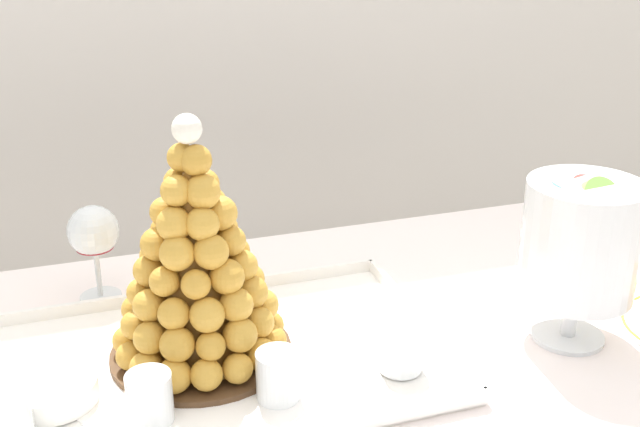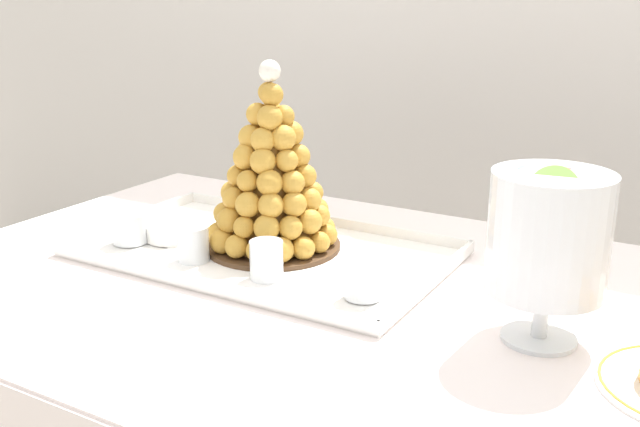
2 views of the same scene
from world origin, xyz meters
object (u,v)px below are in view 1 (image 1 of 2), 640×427
at_px(dessert_cup_mid_right, 401,352).
at_px(creme_brulee_ramekin, 53,390).
at_px(macaron_goblet, 580,242).
at_px(croquembouche, 197,267).
at_px(dessert_cup_mid_left, 150,399).
at_px(wine_glass, 94,234).
at_px(dessert_cup_centre, 278,377).
at_px(serving_tray, 200,365).
at_px(dessert_cup_left, 3,421).

distance_m(dessert_cup_mid_right, creme_brulee_ramekin, 0.41).
bearing_deg(macaron_goblet, croquembouche, 167.98).
bearing_deg(dessert_cup_mid_left, wine_glass, 95.96).
bearing_deg(wine_glass, macaron_goblet, -28.14).
xyz_separation_m(dessert_cup_mid_left, wine_glass, (-0.03, 0.33, 0.07)).
distance_m(dessert_cup_centre, wine_glass, 0.38).
relative_size(dessert_cup_centre, creme_brulee_ramekin, 0.58).
relative_size(serving_tray, wine_glass, 4.24).
bearing_deg(dessert_cup_left, serving_tray, 19.75).
distance_m(serving_tray, dessert_cup_mid_left, 0.12).
bearing_deg(creme_brulee_ramekin, wine_glass, 74.90).
bearing_deg(croquembouche, serving_tray, -108.50).
distance_m(serving_tray, dessert_cup_centre, 0.13).
bearing_deg(wine_glass, dessert_cup_left, -110.83).
distance_m(dessert_cup_mid_right, macaron_goblet, 0.27).
xyz_separation_m(dessert_cup_left, wine_glass, (0.12, 0.31, 0.07)).
xyz_separation_m(dessert_cup_mid_right, wine_glass, (-0.34, 0.32, 0.07)).
xyz_separation_m(croquembouche, dessert_cup_mid_right, (0.23, -0.11, -0.10)).
bearing_deg(wine_glass, dessert_cup_mid_left, -84.04).
relative_size(macaron_goblet, wine_glass, 1.63).
distance_m(dessert_cup_mid_right, wine_glass, 0.47).
height_order(dessert_cup_centre, creme_brulee_ramekin, dessert_cup_centre).
bearing_deg(macaron_goblet, dessert_cup_mid_left, -178.61).
height_order(dessert_cup_mid_left, macaron_goblet, macaron_goblet).
bearing_deg(dessert_cup_left, dessert_cup_mid_left, -5.41).
relative_size(dessert_cup_left, dessert_cup_centre, 1.01).
xyz_separation_m(dessert_cup_left, dessert_cup_mid_left, (0.15, -0.01, 0.00)).
distance_m(dessert_cup_centre, dessert_cup_mid_right, 0.16).
xyz_separation_m(croquembouche, wine_glass, (-0.11, 0.21, -0.03)).
relative_size(croquembouche, dessert_cup_mid_left, 5.44).
height_order(dessert_cup_mid_left, dessert_cup_centre, dessert_cup_centre).
height_order(creme_brulee_ramekin, wine_glass, wine_glass).
relative_size(serving_tray, dessert_cup_centre, 10.28).
distance_m(creme_brulee_ramekin, macaron_goblet, 0.67).
bearing_deg(croquembouche, wine_glass, 117.79).
height_order(dessert_cup_mid_left, dessert_cup_mid_right, dessert_cup_mid_left).
bearing_deg(creme_brulee_ramekin, dessert_cup_left, -131.21).
height_order(dessert_cup_left, dessert_cup_mid_right, same).
bearing_deg(dessert_cup_mid_left, creme_brulee_ramekin, 145.25).
bearing_deg(dessert_cup_centre, macaron_goblet, 2.48).
relative_size(dessert_cup_mid_left, macaron_goblet, 0.25).
bearing_deg(dessert_cup_centre, dessert_cup_mid_left, 178.32).
height_order(dessert_cup_mid_right, creme_brulee_ramekin, dessert_cup_mid_right).
bearing_deg(serving_tray, creme_brulee_ramekin, -172.31).
xyz_separation_m(dessert_cup_mid_right, macaron_goblet, (0.25, 0.01, 0.11)).
height_order(serving_tray, creme_brulee_ramekin, creme_brulee_ramekin).
distance_m(dessert_cup_left, dessert_cup_mid_left, 0.15).
height_order(serving_tray, wine_glass, wine_glass).
relative_size(dessert_cup_centre, macaron_goblet, 0.25).
xyz_separation_m(croquembouche, creme_brulee_ramekin, (-0.18, -0.04, -0.11)).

